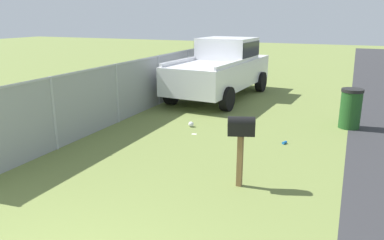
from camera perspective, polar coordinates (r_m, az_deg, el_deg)
mailbox at (r=6.26m, az=7.54°, el=-1.79°), size 0.34×0.49×1.25m
pickup_truck at (r=13.56m, az=4.66°, el=8.24°), size 5.42×2.53×2.09m
trash_bin at (r=10.53m, az=23.21°, el=1.64°), size 0.55×0.55×1.05m
fence_section at (r=13.38m, az=-2.73°, el=7.20°), size 16.70×0.07×1.63m
litter_wrapper_by_mailbox at (r=9.29m, az=0.34°, el=-2.17°), size 0.11×0.14×0.01m
litter_bag_near_hydrant at (r=9.89m, az=-0.16°, el=-0.66°), size 0.14×0.14×0.14m
litter_can_far_scatter at (r=8.84m, az=14.03°, el=-3.39°), size 0.14×0.11×0.07m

